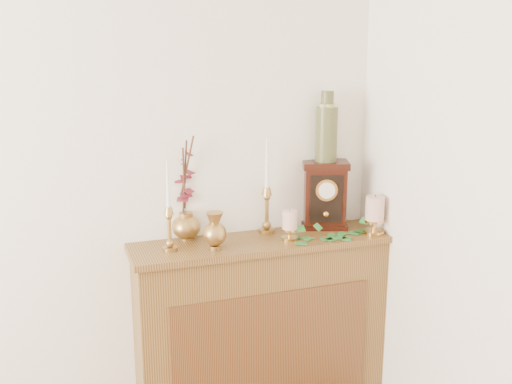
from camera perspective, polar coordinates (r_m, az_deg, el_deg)
name	(u,v)px	position (r m, az deg, el deg)	size (l,w,h in m)	color
console_shelf	(262,335)	(3.01, 0.55, -13.48)	(1.24, 0.34, 0.93)	brown
candlestick_left	(169,222)	(2.65, -8.28, -2.80)	(0.07, 0.07, 0.41)	#B49048
candlestick_center	(267,203)	(2.87, 1.03, -1.01)	(0.08, 0.08, 0.46)	#B49048
bud_vase	(215,231)	(2.66, -3.95, -3.76)	(0.11, 0.11, 0.17)	#B49048
ginger_jar	(185,192)	(2.80, -6.78, 0.02)	(0.20, 0.22, 0.49)	#B49048
pillar_candle_left	(290,224)	(2.79, 3.22, -3.02)	(0.08, 0.08, 0.15)	gold
pillar_candle_right	(375,213)	(2.92, 11.23, -1.99)	(0.10, 0.10, 0.20)	gold
ivy_garland	(328,235)	(2.85, 6.90, -4.13)	(0.43, 0.21, 0.08)	#2B712B
mantel_clock	(325,195)	(2.98, 6.56, -0.30)	(0.26, 0.22, 0.33)	#330F0A
ceramic_vase	(326,130)	(2.92, 6.73, 5.87)	(0.11, 0.11, 0.34)	#162D22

